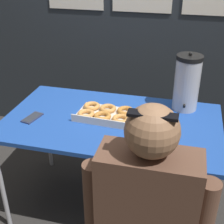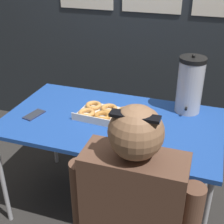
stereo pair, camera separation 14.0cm
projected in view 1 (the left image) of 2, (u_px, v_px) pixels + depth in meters
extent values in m
plane|color=#2D2B28|center=(112.00, 206.00, 2.43)|extent=(12.00, 12.00, 0.00)
cube|color=#23282D|center=(142.00, 13.00, 2.81)|extent=(6.00, 0.10, 2.51)
cube|color=#1E479E|center=(112.00, 122.00, 2.08)|extent=(1.43, 0.82, 0.03)
cylinder|color=#ADADB2|center=(2.00, 186.00, 2.09)|extent=(0.03, 0.03, 0.74)
cylinder|color=#ADADB2|center=(208.00, 224.00, 1.80)|extent=(0.03, 0.03, 0.74)
cylinder|color=#ADADB2|center=(48.00, 130.00, 2.71)|extent=(0.03, 0.03, 0.74)
cylinder|color=#ADADB2|center=(206.00, 152.00, 2.43)|extent=(0.03, 0.03, 0.74)
cube|color=beige|center=(114.00, 117.00, 2.09)|extent=(0.52, 0.30, 0.02)
cube|color=beige|center=(108.00, 122.00, 1.97)|extent=(0.51, 0.04, 0.04)
torus|color=#D5934C|center=(86.00, 114.00, 2.08)|extent=(0.16, 0.16, 0.03)
torus|color=#BE7B34|center=(103.00, 116.00, 2.05)|extent=(0.16, 0.16, 0.03)
torus|color=#D08E47|center=(121.00, 119.00, 2.02)|extent=(0.15, 0.15, 0.03)
torus|color=#D39149|center=(139.00, 122.00, 1.98)|extent=(0.16, 0.16, 0.03)
torus|color=#D4914A|center=(92.00, 106.00, 2.18)|extent=(0.12, 0.12, 0.03)
torus|color=#D08E47|center=(108.00, 108.00, 2.15)|extent=(0.12, 0.12, 0.03)
torus|color=#BD7B34|center=(125.00, 111.00, 2.12)|extent=(0.15, 0.15, 0.03)
cylinder|color=#B7B7BC|center=(187.00, 85.00, 2.14)|extent=(0.17, 0.17, 0.36)
cylinder|color=black|center=(190.00, 57.00, 2.04)|extent=(0.18, 0.18, 0.03)
sphere|color=black|center=(190.00, 54.00, 2.03)|extent=(0.02, 0.02, 0.02)
cylinder|color=black|center=(184.00, 106.00, 2.11)|extent=(0.02, 0.04, 0.02)
cube|color=#2D334C|center=(32.00, 118.00, 2.09)|extent=(0.10, 0.17, 0.01)
cube|color=#2D333D|center=(32.00, 117.00, 2.08)|extent=(0.09, 0.15, 0.00)
cube|color=brown|center=(146.00, 212.00, 1.38)|extent=(0.43, 0.20, 0.63)
sphere|color=#8E6647|center=(152.00, 131.00, 1.18)|extent=(0.22, 0.22, 0.22)
cube|color=black|center=(153.00, 115.00, 1.12)|extent=(0.18, 0.05, 0.01)
cylinder|color=brown|center=(94.00, 208.00, 1.45)|extent=(0.09, 0.09, 0.50)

